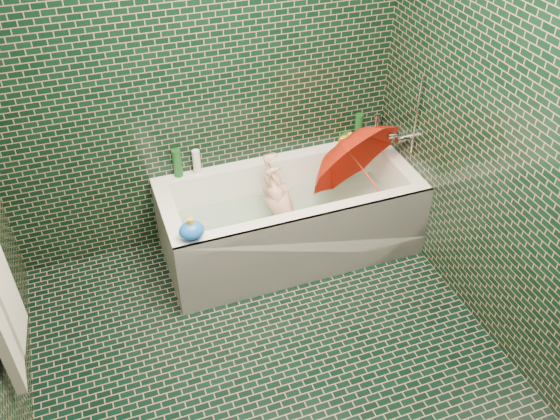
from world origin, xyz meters
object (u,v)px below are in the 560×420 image
object	(u,v)px
bathtub	(290,226)
umbrella	(366,173)
child	(285,214)
bath_toy	(192,231)
rubber_duck	(346,139)

from	to	relation	value
bathtub	umbrella	xyz separation A→B (m)	(0.50, -0.07, 0.37)
child	bath_toy	world-z (taller)	bath_toy
umbrella	child	bearing A→B (deg)	159.22
umbrella	bath_toy	world-z (taller)	umbrella
bathtub	rubber_duck	size ratio (longest dim) A/B	13.27
rubber_duck	umbrella	bearing A→B (deg)	-75.08
child	umbrella	world-z (taller)	umbrella
umbrella	rubber_duck	distance (m)	0.41
bathtub	bath_toy	distance (m)	0.88
bathtub	rubber_duck	distance (m)	0.74
child	rubber_duck	size ratio (longest dim) A/B	6.71
umbrella	rubber_duck	xyz separation A→B (m)	(0.04, 0.40, 0.02)
bathtub	bath_toy	bearing A→B (deg)	-157.39
bathtub	child	size ratio (longest dim) A/B	1.98
bathtub	child	world-z (taller)	bathtub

